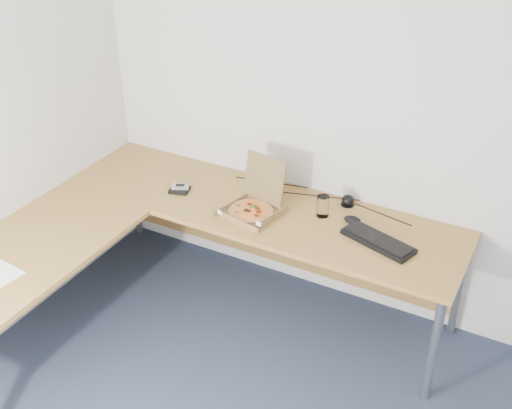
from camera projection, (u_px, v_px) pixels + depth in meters
The scene contains 10 objects.
room_shell at pixel (199, 294), 2.30m from camera, with size 3.50×3.50×2.50m, color silver, non-canonical shape.
desk at pixel (174, 231), 3.66m from camera, with size 2.50×2.20×0.73m.
pizza_box at pixel (252, 208), 3.75m from camera, with size 0.29×0.34×0.30m.
drinking_glass at pixel (323, 206), 3.71m from camera, with size 0.07×0.07×0.13m, color silver.
keyboard at pixel (378, 241), 3.49m from camera, with size 0.42×0.15×0.03m, color black.
mouse at pixel (352, 220), 3.67m from camera, with size 0.10×0.07×0.04m, color black.
wallet at pixel (179, 190), 3.98m from camera, with size 0.12×0.10×0.02m, color black.
phone at pixel (180, 187), 3.98m from camera, with size 0.11×0.06×0.02m, color #B2B5BA.
dome_speaker at pixel (348, 200), 3.83m from camera, with size 0.08×0.08×0.07m, color black.
cable_bundle at pixel (318, 196), 3.93m from camera, with size 0.57×0.04×0.01m, color black, non-canonical shape.
Camera 1 is at (1.03, -1.49, 2.72)m, focal length 44.49 mm.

